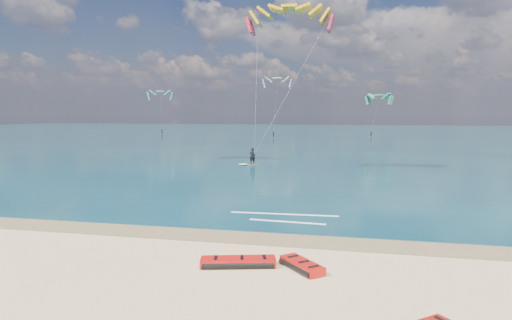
% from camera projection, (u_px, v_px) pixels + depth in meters
% --- Properties ---
extents(ground, '(320.00, 320.00, 0.00)m').
position_uv_depth(ground, '(305.00, 159.00, 57.70)').
color(ground, tan).
rests_on(ground, ground).
extents(wet_sand_strip, '(320.00, 2.40, 0.01)m').
position_uv_depth(wet_sand_strip, '(218.00, 236.00, 21.78)').
color(wet_sand_strip, brown).
rests_on(wet_sand_strip, ground).
extents(sea, '(320.00, 200.00, 0.04)m').
position_uv_depth(sea, '(332.00, 135.00, 119.84)').
color(sea, '#0A2D38').
rests_on(sea, ground).
extents(packed_kite_left, '(3.24, 1.84, 0.39)m').
position_uv_depth(packed_kite_left, '(238.00, 266.00, 17.43)').
color(packed_kite_left, red).
rests_on(packed_kite_left, ground).
extents(packed_kite_mid, '(2.25, 2.37, 0.38)m').
position_uv_depth(packed_kite_mid, '(302.00, 270.00, 17.07)').
color(packed_kite_mid, red).
rests_on(packed_kite_mid, ground).
extents(kitesurfer_main, '(12.12, 6.45, 17.67)m').
position_uv_depth(kitesurfer_main, '(271.00, 80.00, 47.21)').
color(kitesurfer_main, gold).
rests_on(kitesurfer_main, sea).
extents(shoreline_foam, '(6.25, 2.30, 0.01)m').
position_uv_depth(shoreline_foam, '(285.00, 217.00, 25.48)').
color(shoreline_foam, white).
rests_on(shoreline_foam, ground).
extents(distant_kites, '(60.07, 12.11, 13.41)m').
position_uv_depth(distant_kites, '(264.00, 113.00, 106.71)').
color(distant_kites, teal).
rests_on(distant_kites, ground).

